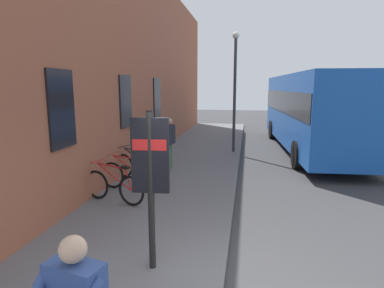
# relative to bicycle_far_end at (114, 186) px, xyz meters

# --- Properties ---
(ground) EXTENTS (60.00, 60.00, 0.00)m
(ground) POSITION_rel_bicycle_far_end_xyz_m (3.09, -3.83, -0.51)
(ground) COLOR #38383A
(sidewalk_pavement) EXTENTS (24.00, 3.50, 0.12)m
(sidewalk_pavement) POSITION_rel_bicycle_far_end_xyz_m (5.09, -1.08, -0.45)
(sidewalk_pavement) COLOR slate
(sidewalk_pavement) RESTS_ON ground
(station_facade) EXTENTS (22.00, 0.65, 7.43)m
(station_facade) POSITION_rel_bicycle_far_end_xyz_m (6.08, 0.97, 3.20)
(station_facade) COLOR #9E563D
(station_facade) RESTS_ON ground
(bicycle_far_end) EXTENTS (0.66, 1.71, 0.97)m
(bicycle_far_end) POSITION_rel_bicycle_far_end_xyz_m (0.00, 0.00, 0.00)
(bicycle_far_end) COLOR black
(bicycle_far_end) RESTS_ON sidewalk_pavement
(bicycle_under_window) EXTENTS (0.50, 1.75, 0.97)m
(bicycle_under_window) POSITION_rel_bicycle_far_end_xyz_m (0.94, -0.03, 0.00)
(bicycle_under_window) COLOR black
(bicycle_under_window) RESTS_ON sidewalk_pavement
(bicycle_beside_lamp) EXTENTS (0.72, 1.68, 0.97)m
(bicycle_beside_lamp) POSITION_rel_bicycle_far_end_xyz_m (1.94, 0.09, 0.00)
(bicycle_beside_lamp) COLOR black
(bicycle_beside_lamp) RESTS_ON sidewalk_pavement
(transit_info_sign) EXTENTS (0.13, 0.55, 2.40)m
(transit_info_sign) POSITION_rel_bicycle_far_end_xyz_m (-2.56, -1.72, 1.21)
(transit_info_sign) COLOR black
(transit_info_sign) RESTS_ON sidewalk_pavement
(city_bus) EXTENTS (10.63, 3.14, 3.35)m
(city_bus) POSITION_rel_bicycle_far_end_xyz_m (7.98, -5.83, 1.41)
(city_bus) COLOR #1951B2
(city_bus) RESTS_ON ground
(pedestrian_near_bus) EXTENTS (0.64, 0.32, 1.71)m
(pedestrian_near_bus) POSITION_rel_bicycle_far_end_xyz_m (3.37, -0.54, 0.66)
(pedestrian_near_bus) COLOR #4C724C
(pedestrian_near_bus) RESTS_ON sidewalk_pavement
(street_lamp) EXTENTS (0.28, 0.28, 4.90)m
(street_lamp) POSITION_rel_bicycle_far_end_xyz_m (6.62, -2.53, 2.54)
(street_lamp) COLOR #333338
(street_lamp) RESTS_ON sidewalk_pavement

